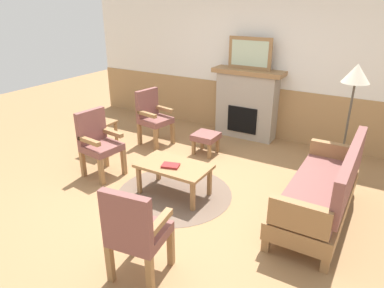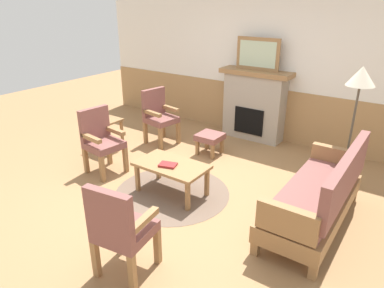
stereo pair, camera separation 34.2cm
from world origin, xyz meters
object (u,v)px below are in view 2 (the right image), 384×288
armchair_front_left (120,227)px  book_on_table (168,165)px  coffee_table (171,168)px  couch (318,196)px  floor_lamp_by_couch (360,84)px  armchair_near_fireplace (101,138)px  footstool (210,138)px  framed_picture (258,54)px  armchair_by_window_left (159,114)px  side_table (106,126)px  fireplace (254,104)px

armchair_front_left → book_on_table: bearing=111.7°
coffee_table → book_on_table: bearing=-91.5°
couch → coffee_table: couch is taller
book_on_table → floor_lamp_by_couch: 2.67m
couch → book_on_table: couch is taller
armchair_near_fireplace → footstool: bearing=55.7°
couch → armchair_front_left: same height
framed_picture → coffee_table: framed_picture is taller
coffee_table → armchair_by_window_left: bearing=135.0°
footstool → couch: bearing=-26.3°
coffee_table → floor_lamp_by_couch: size_ratio=0.57×
framed_picture → side_table: bearing=-133.0°
armchair_by_window_left → armchair_front_left: size_ratio=1.00×
coffee_table → fireplace: bearing=90.4°
couch → armchair_near_fireplace: size_ratio=1.84×
armchair_front_left → framed_picture: bearing=98.1°
book_on_table → armchair_by_window_left: armchair_by_window_left is taller
armchair_near_fireplace → couch: bearing=7.9°
armchair_near_fireplace → side_table: (-0.56, 0.61, -0.10)m
couch → side_table: 3.66m
framed_picture → armchair_front_left: framed_picture is taller
book_on_table → armchair_near_fireplace: armchair_near_fireplace is taller
book_on_table → armchair_by_window_left: bearing=133.4°
framed_picture → footstool: bearing=-103.3°
armchair_near_fireplace → fireplace: bearing=63.9°
coffee_table → armchair_near_fireplace: 1.29m
footstool → coffee_table: bearing=-78.8°
fireplace → armchair_front_left: bearing=-81.8°
armchair_by_window_left → side_table: size_ratio=1.78×
framed_picture → book_on_table: bearing=-89.7°
couch → armchair_front_left: 2.22m
armchair_near_fireplace → floor_lamp_by_couch: bearing=27.9°
footstool → armchair_near_fireplace: 1.79m
armchair_near_fireplace → armchair_by_window_left: same height
armchair_by_window_left → floor_lamp_by_couch: size_ratio=0.58×
fireplace → armchair_front_left: 4.00m
fireplace → footstool: (-0.26, -1.10, -0.37)m
fireplace → framed_picture: (0.00, 0.00, 0.91)m
framed_picture → book_on_table: (0.01, -2.57, -1.10)m
framed_picture → armchair_near_fireplace: framed_picture is taller
coffee_table → armchair_by_window_left: (-1.32, 1.32, 0.15)m
coffee_table → armchair_by_window_left: 1.87m
footstool → armchair_near_fireplace: size_ratio=0.41×
footstool → framed_picture: bearing=76.7°
couch → framed_picture: bearing=130.6°
side_table → armchair_front_left: bearing=-40.0°
footstool → armchair_near_fireplace: (-1.00, -1.46, 0.25)m
couch → fireplace: bearing=130.6°
armchair_by_window_left → armchair_front_left: (1.87, -2.78, 0.00)m
armchair_by_window_left → side_table: bearing=-124.1°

